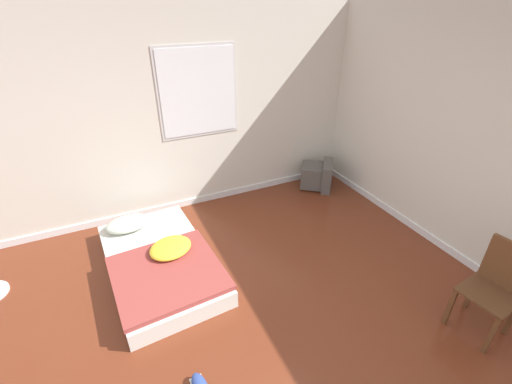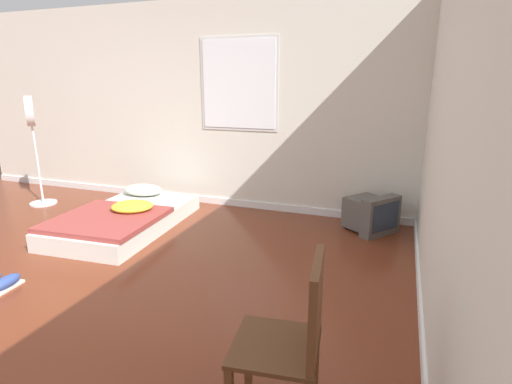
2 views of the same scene
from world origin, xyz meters
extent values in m
cube|color=silver|center=(0.00, 2.91, 1.30)|extent=(7.76, 0.06, 2.60)
cube|color=white|center=(0.00, 2.87, 0.04)|extent=(7.76, 0.02, 0.09)
cube|color=silver|center=(0.49, 2.87, 1.58)|extent=(1.03, 0.01, 1.13)
cube|color=white|center=(0.49, 2.87, 1.58)|extent=(0.96, 0.01, 1.06)
cube|color=white|center=(2.67, 0.00, 0.04)|extent=(0.02, 8.16, 0.09)
cube|color=silver|center=(-0.44, 1.69, 0.09)|extent=(1.13, 1.85, 0.19)
ellipsoid|color=silver|center=(-0.66, 2.35, 0.26)|extent=(0.54, 0.37, 0.14)
cube|color=#993D38|center=(-0.41, 1.36, 0.21)|extent=(1.10, 1.10, 0.05)
ellipsoid|color=yellow|center=(-0.31, 1.66, 0.28)|extent=(0.57, 0.53, 0.11)
cube|color=#56514C|center=(2.12, 2.59, 0.19)|extent=(0.50, 0.51, 0.34)
cube|color=#56514C|center=(2.30, 2.45, 0.21)|extent=(0.40, 0.47, 0.42)
cube|color=#283342|center=(2.36, 2.41, 0.22)|extent=(0.25, 0.32, 0.30)
cube|color=brown|center=(1.82, -0.50, 0.21)|extent=(0.04, 0.04, 0.41)
cube|color=brown|center=(1.77, -0.15, 0.21)|extent=(0.04, 0.04, 0.41)
cube|color=brown|center=(2.17, -0.46, 0.21)|extent=(0.04, 0.04, 0.41)
cube|color=brown|center=(2.12, -0.11, 0.21)|extent=(0.04, 0.04, 0.41)
cube|color=#55311A|center=(1.97, -0.31, 0.42)|extent=(0.45, 0.45, 0.02)
cube|color=brown|center=(2.14, -0.28, 0.65)|extent=(0.08, 0.38, 0.44)
camera|label=1|loc=(-0.71, -1.34, 2.62)|focal=24.00mm
camera|label=2|loc=(2.43, -1.84, 1.61)|focal=28.00mm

